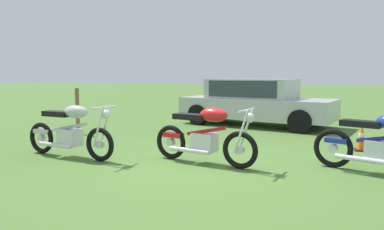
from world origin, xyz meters
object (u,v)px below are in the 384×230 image
traffic_cone (362,138)px  car_silver (255,100)px  motorcycle_red (205,136)px  motorcycle_blue (381,144)px  motorcycle_silver (70,131)px  fence_post_wooden (77,111)px

traffic_cone → car_silver: bearing=130.1°
car_silver → motorcycle_red: bearing=-76.7°
motorcycle_blue → car_silver: (-2.72, 5.11, 0.31)m
motorcycle_silver → car_silver: bearing=73.7°
fence_post_wooden → motorcycle_silver: bearing=-57.1°
car_silver → fence_post_wooden: (-4.19, -3.14, -0.19)m
car_silver → fence_post_wooden: bearing=-129.3°
motorcycle_blue → fence_post_wooden: bearing=-173.9°
car_silver → fence_post_wooden: size_ratio=4.04×
motorcycle_blue → traffic_cone: 1.93m
motorcycle_red → motorcycle_blue: 2.79m
motorcycle_silver → traffic_cone: 5.82m
motorcycle_red → motorcycle_blue: same height
car_silver → traffic_cone: car_silver is taller
motorcycle_silver → fence_post_wooden: size_ratio=1.74×
motorcycle_blue → fence_post_wooden: 7.19m
motorcycle_red → motorcycle_blue: (2.78, 0.16, -0.01)m
motorcycle_silver → car_silver: 6.17m
motorcycle_red → traffic_cone: motorcycle_red is taller
motorcycle_red → traffic_cone: (2.75, 2.07, -0.22)m
motorcycle_red → motorcycle_silver: bearing=-159.8°
car_silver → traffic_cone: size_ratio=8.24×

